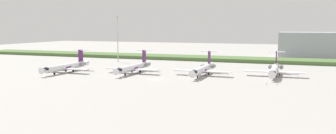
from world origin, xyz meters
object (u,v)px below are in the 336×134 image
Objects in this scene: regional_jet_fourth at (275,70)px; safety_cone_front_marker at (267,84)px; regional_jet_nearest at (67,66)px; antenna_mast at (118,43)px; regional_jet_second at (134,67)px; safety_cone_mid_marker at (277,84)px; regional_jet_third at (203,69)px.

safety_cone_front_marker is (-1.29, -21.54, -2.26)m from regional_jet_fourth.
regional_jet_nearest and regional_jet_fourth have the same top height.
antenna_mast is 95.76m from safety_cone_front_marker.
regional_jet_second is 1.25× the size of antenna_mast.
regional_jet_second reaches higher than safety_cone_mid_marker.
regional_jet_second is 58.47m from safety_cone_mid_marker.
safety_cone_mid_marker is (85.52, -48.07, -9.98)m from antenna_mast.
regional_jet_second is at bearing 15.57° from regional_jet_nearest.
regional_jet_fourth is at bearing 11.43° from regional_jet_second.
regional_jet_third is 1.25× the size of antenna_mast.
regional_jet_fourth is 56.36× the size of safety_cone_front_marker.
regional_jet_second is 56.36× the size of safety_cone_mid_marker.
antenna_mast reaches higher than regional_jet_nearest.
regional_jet_third is 29.28m from safety_cone_front_marker.
regional_jet_fourth reaches higher than safety_cone_front_marker.
regional_jet_third is 56.36× the size of safety_cone_mid_marker.
antenna_mast reaches higher than safety_cone_mid_marker.
safety_cone_front_marker is 1.00× the size of safety_cone_mid_marker.
regional_jet_nearest and regional_jet_third have the same top height.
regional_jet_third is at bearing 154.01° from safety_cone_mid_marker.
safety_cone_mid_marker is (28.88, -14.08, -2.26)m from regional_jet_third.
safety_cone_front_marker is 3.31m from safety_cone_mid_marker.
antenna_mast is 98.61m from safety_cone_mid_marker.
regional_jet_third is at bearing -164.47° from regional_jet_fourth.
regional_jet_nearest is 85.45m from regional_jet_fourth.
antenna_mast is at bearing 162.38° from regional_jet_fourth.
safety_cone_front_marker is at bearing -30.31° from antenna_mast.
safety_cone_mid_marker is (57.50, -10.32, -2.26)m from regional_jet_second.
regional_jet_nearest is at bearing -168.48° from regional_jet_third.
regional_jet_nearest and regional_jet_second have the same top height.
regional_jet_second is (27.83, 7.75, 0.00)m from regional_jet_nearest.
regional_jet_third is 56.36× the size of safety_cone_front_marker.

